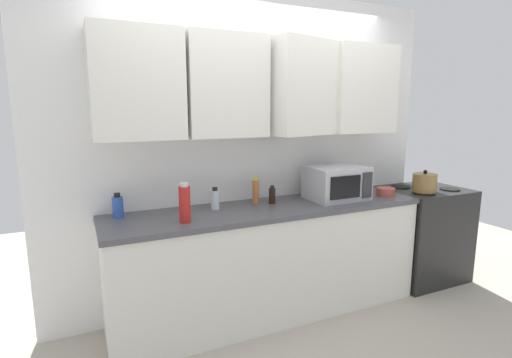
# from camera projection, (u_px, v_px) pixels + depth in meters

# --- Properties ---
(wall_back_with_cabinets) EXTENTS (3.43, 0.50, 2.60)m
(wall_back_with_cabinets) POSITION_uv_depth(u_px,v_px,m) (258.00, 119.00, 3.16)
(wall_back_with_cabinets) COLOR white
(wall_back_with_cabinets) RESTS_ON ground_plane
(counter_run) EXTENTS (2.56, 0.63, 0.90)m
(counter_run) POSITION_uv_depth(u_px,v_px,m) (270.00, 260.00, 3.16)
(counter_run) COLOR white
(counter_run) RESTS_ON ground_plane
(stove_range) EXTENTS (0.76, 0.64, 0.91)m
(stove_range) POSITION_uv_depth(u_px,v_px,m) (421.00, 233.00, 3.84)
(stove_range) COLOR black
(stove_range) RESTS_ON ground_plane
(kettle) EXTENTS (0.21, 0.21, 0.20)m
(kettle) POSITION_uv_depth(u_px,v_px,m) (425.00, 183.00, 3.54)
(kettle) COLOR olive
(kettle) RESTS_ON stove_range
(microwave) EXTENTS (0.48, 0.37, 0.28)m
(microwave) POSITION_uv_depth(u_px,v_px,m) (337.00, 183.00, 3.31)
(microwave) COLOR #B7B7BC
(microwave) RESTS_ON counter_run
(bottle_blue_cleaner) EXTENTS (0.08, 0.08, 0.18)m
(bottle_blue_cleaner) POSITION_uv_depth(u_px,v_px,m) (118.00, 206.00, 2.76)
(bottle_blue_cleaner) COLOR #2D56B7
(bottle_blue_cleaner) RESTS_ON counter_run
(bottle_clear_tall) EXTENTS (0.06, 0.06, 0.17)m
(bottle_clear_tall) POSITION_uv_depth(u_px,v_px,m) (215.00, 199.00, 2.98)
(bottle_clear_tall) COLOR silver
(bottle_clear_tall) RESTS_ON counter_run
(bottle_red_sauce) EXTENTS (0.08, 0.08, 0.27)m
(bottle_red_sauce) POSITION_uv_depth(u_px,v_px,m) (185.00, 204.00, 2.64)
(bottle_red_sauce) COLOR red
(bottle_red_sauce) RESTS_ON counter_run
(bottle_spice_jar) EXTENTS (0.05, 0.05, 0.22)m
(bottle_spice_jar) POSITION_uv_depth(u_px,v_px,m) (256.00, 191.00, 3.16)
(bottle_spice_jar) COLOR #BC6638
(bottle_spice_jar) RESTS_ON counter_run
(bottle_soy_dark) EXTENTS (0.05, 0.05, 0.15)m
(bottle_soy_dark) POSITION_uv_depth(u_px,v_px,m) (272.00, 195.00, 3.17)
(bottle_soy_dark) COLOR black
(bottle_soy_dark) RESTS_ON counter_run
(bowl_ceramic_small) EXTENTS (0.16, 0.16, 0.07)m
(bowl_ceramic_small) POSITION_uv_depth(u_px,v_px,m) (386.00, 192.00, 3.47)
(bowl_ceramic_small) COLOR #B24C3D
(bowl_ceramic_small) RESTS_ON counter_run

